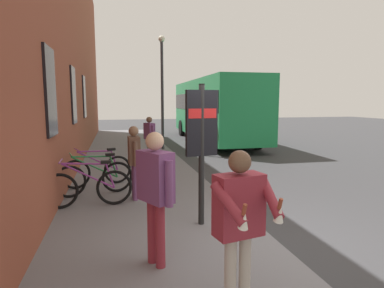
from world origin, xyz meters
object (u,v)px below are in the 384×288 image
(bicycle_under_window, at_px, (88,188))
(bicycle_nearest_sign, at_px, (98,171))
(tourist_with_hotdogs, at_px, (240,215))
(city_bus, at_px, (214,107))
(pedestrian_crossing_street, at_px, (155,185))
(pedestrian_by_facade, at_px, (134,155))
(bicycle_beside_lamp, at_px, (95,178))
(transit_info_sign, at_px, (202,132))
(pedestrian_near_bus, at_px, (149,134))
(street_lamp, at_px, (162,82))

(bicycle_under_window, distance_m, bicycle_nearest_sign, 1.65)
(bicycle_nearest_sign, relative_size, tourist_with_hotdogs, 1.02)
(city_bus, bearing_deg, pedestrian_crossing_street, 159.80)
(pedestrian_by_facade, distance_m, tourist_with_hotdogs, 4.21)
(pedestrian_crossing_street, bearing_deg, pedestrian_by_facade, 1.76)
(pedestrian_crossing_street, bearing_deg, bicycle_under_window, 21.39)
(bicycle_beside_lamp, distance_m, transit_info_sign, 3.20)
(city_bus, distance_m, pedestrian_near_bus, 7.21)
(city_bus, relative_size, pedestrian_crossing_street, 6.07)
(bicycle_under_window, relative_size, pedestrian_near_bus, 1.13)
(city_bus, xyz_separation_m, tourist_with_hotdogs, (-14.46, 4.22, -0.78))
(pedestrian_by_facade, xyz_separation_m, pedestrian_crossing_street, (-2.96, -0.09, 0.09))
(pedestrian_by_facade, bearing_deg, pedestrian_near_bus, -10.12)
(bicycle_nearest_sign, bearing_deg, pedestrian_near_bus, -27.35)
(pedestrian_by_facade, height_order, tourist_with_hotdogs, tourist_with_hotdogs)
(bicycle_beside_lamp, xyz_separation_m, bicycle_nearest_sign, (0.79, -0.03, 0.00))
(bicycle_nearest_sign, bearing_deg, street_lamp, -23.06)
(bicycle_under_window, distance_m, transit_info_sign, 2.72)
(bicycle_nearest_sign, distance_m, pedestrian_by_facade, 1.68)
(bicycle_beside_lamp, distance_m, pedestrian_crossing_street, 3.70)
(city_bus, height_order, pedestrian_by_facade, city_bus)
(bicycle_beside_lamp, relative_size, tourist_with_hotdogs, 1.05)
(pedestrian_crossing_street, height_order, tourist_with_hotdogs, pedestrian_crossing_street)
(bicycle_under_window, height_order, bicycle_beside_lamp, same)
(transit_info_sign, height_order, street_lamp, street_lamp)
(city_bus, bearing_deg, pedestrian_by_facade, 154.27)
(bicycle_beside_lamp, distance_m, pedestrian_by_facade, 1.18)
(bicycle_under_window, xyz_separation_m, pedestrian_near_bus, (4.81, -1.75, 0.57))
(pedestrian_by_facade, xyz_separation_m, tourist_with_hotdogs, (-4.14, -0.76, 0.05))
(bicycle_nearest_sign, xyz_separation_m, tourist_with_hotdogs, (-5.48, -1.60, 0.63))
(bicycle_under_window, height_order, pedestrian_near_bus, pedestrian_near_bus)
(pedestrian_by_facade, bearing_deg, transit_info_sign, -149.30)
(bicycle_nearest_sign, relative_size, pedestrian_by_facade, 1.06)
(city_bus, height_order, street_lamp, street_lamp)
(bicycle_beside_lamp, relative_size, pedestrian_near_bus, 1.11)
(bicycle_under_window, relative_size, transit_info_sign, 0.74)
(bicycle_beside_lamp, height_order, pedestrian_by_facade, pedestrian_by_facade)
(bicycle_beside_lamp, distance_m, pedestrian_near_bus, 4.34)
(bicycle_under_window, distance_m, bicycle_beside_lamp, 0.86)
(tourist_with_hotdogs, bearing_deg, city_bus, -16.25)
(transit_info_sign, xyz_separation_m, street_lamp, (8.97, -0.65, 1.32))
(pedestrian_by_facade, relative_size, pedestrian_crossing_street, 0.92)
(pedestrian_near_bus, bearing_deg, street_lamp, -17.71)
(bicycle_nearest_sign, bearing_deg, city_bus, -32.89)
(transit_info_sign, distance_m, city_bus, 12.69)
(bicycle_nearest_sign, height_order, pedestrian_crossing_street, pedestrian_crossing_street)
(pedestrian_near_bus, height_order, pedestrian_by_facade, pedestrian_by_facade)
(bicycle_nearest_sign, xyz_separation_m, street_lamp, (5.90, -2.51, 2.53))
(pedestrian_near_bus, distance_m, pedestrian_by_facade, 4.58)
(street_lamp, bearing_deg, bicycle_nearest_sign, 156.94)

